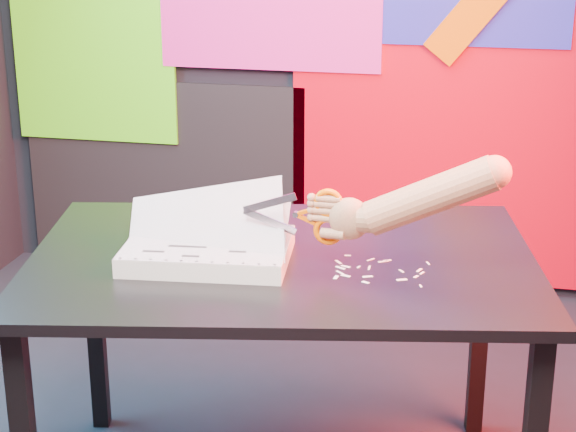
# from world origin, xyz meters

# --- Properties ---
(room) EXTENTS (3.01, 3.01, 2.71)m
(room) POSITION_xyz_m (0.00, 0.00, 1.35)
(room) COLOR #21212A
(room) RESTS_ON ground
(backdrop) EXTENTS (2.88, 0.05, 2.08)m
(backdrop) POSITION_xyz_m (0.06, 1.46, 0.96)
(backdrop) COLOR red
(backdrop) RESTS_ON ground
(work_table) EXTENTS (1.48, 1.12, 0.75)m
(work_table) POSITION_xyz_m (0.16, -0.18, 0.67)
(work_table) COLOR black
(work_table) RESTS_ON ground
(printout_stack) EXTENTS (0.47, 0.35, 0.22)m
(printout_stack) POSITION_xyz_m (-0.02, -0.25, 0.78)
(printout_stack) COLOR beige
(printout_stack) RESTS_ON work_table
(scissors) EXTENTS (0.26, 0.02, 0.15)m
(scissors) POSITION_xyz_m (0.28, -0.24, 0.89)
(scissors) COLOR silver
(scissors) RESTS_ON printout_stack
(hand_forearm) EXTENTS (0.49, 0.10, 0.24)m
(hand_forearm) POSITION_xyz_m (0.52, -0.25, 0.95)
(hand_forearm) COLOR #BC7E4C
(hand_forearm) RESTS_ON work_table
(paper_clippings) EXTENTS (0.25, 0.19, 0.00)m
(paper_clippings) POSITION_xyz_m (0.41, -0.24, 0.75)
(paper_clippings) COLOR white
(paper_clippings) RESTS_ON work_table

